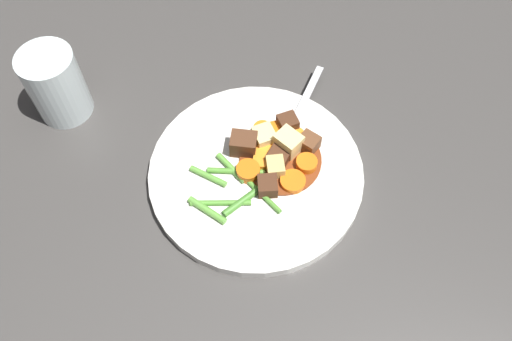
% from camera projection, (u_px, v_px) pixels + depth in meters
% --- Properties ---
extents(ground_plane, '(3.00, 3.00, 0.00)m').
position_uv_depth(ground_plane, '(256.00, 177.00, 0.70)').
color(ground_plane, '#423F3D').
extents(dinner_plate, '(0.28, 0.28, 0.02)m').
position_uv_depth(dinner_plate, '(256.00, 174.00, 0.69)').
color(dinner_plate, white).
rests_on(dinner_plate, ground_plane).
extents(stew_sauce, '(0.11, 0.11, 0.00)m').
position_uv_depth(stew_sauce, '(279.00, 157.00, 0.69)').
color(stew_sauce, brown).
rests_on(stew_sauce, dinner_plate).
extents(carrot_slice_0, '(0.04, 0.04, 0.01)m').
position_uv_depth(carrot_slice_0, '(268.00, 152.00, 0.69)').
color(carrot_slice_0, orange).
rests_on(carrot_slice_0, dinner_plate).
extents(carrot_slice_1, '(0.03, 0.03, 0.01)m').
position_uv_depth(carrot_slice_1, '(275.00, 132.00, 0.71)').
color(carrot_slice_1, orange).
rests_on(carrot_slice_1, dinner_plate).
extents(carrot_slice_2, '(0.03, 0.03, 0.01)m').
position_uv_depth(carrot_slice_2, '(263.00, 161.00, 0.69)').
color(carrot_slice_2, orange).
rests_on(carrot_slice_2, dinner_plate).
extents(carrot_slice_3, '(0.04, 0.04, 0.01)m').
position_uv_depth(carrot_slice_3, '(294.00, 138.00, 0.71)').
color(carrot_slice_3, orange).
rests_on(carrot_slice_3, dinner_plate).
extents(carrot_slice_4, '(0.04, 0.04, 0.01)m').
position_uv_depth(carrot_slice_4, '(293.00, 182.00, 0.67)').
color(carrot_slice_4, orange).
rests_on(carrot_slice_4, dinner_plate).
extents(carrot_slice_5, '(0.03, 0.03, 0.01)m').
position_uv_depth(carrot_slice_5, '(262.00, 130.00, 0.71)').
color(carrot_slice_5, orange).
rests_on(carrot_slice_5, dinner_plate).
extents(carrot_slice_6, '(0.04, 0.04, 0.01)m').
position_uv_depth(carrot_slice_6, '(307.00, 164.00, 0.68)').
color(carrot_slice_6, orange).
rests_on(carrot_slice_6, dinner_plate).
extents(carrot_slice_7, '(0.04, 0.04, 0.01)m').
position_uv_depth(carrot_slice_7, '(249.00, 173.00, 0.68)').
color(carrot_slice_7, orange).
rests_on(carrot_slice_7, dinner_plate).
extents(potato_chunk_0, '(0.03, 0.03, 0.02)m').
position_uv_depth(potato_chunk_0, '(264.00, 137.00, 0.70)').
color(potato_chunk_0, '#EAD68C').
rests_on(potato_chunk_0, dinner_plate).
extents(potato_chunk_1, '(0.04, 0.04, 0.03)m').
position_uv_depth(potato_chunk_1, '(288.00, 143.00, 0.69)').
color(potato_chunk_1, '#EAD68C').
rests_on(potato_chunk_1, dinner_plate).
extents(potato_chunk_2, '(0.03, 0.03, 0.02)m').
position_uv_depth(potato_chunk_2, '(275.00, 167.00, 0.68)').
color(potato_chunk_2, '#DBBC6B').
rests_on(potato_chunk_2, dinner_plate).
extents(meat_chunk_0, '(0.03, 0.03, 0.02)m').
position_uv_depth(meat_chunk_0, '(310.00, 145.00, 0.69)').
color(meat_chunk_0, brown).
rests_on(meat_chunk_0, dinner_plate).
extents(meat_chunk_1, '(0.03, 0.03, 0.02)m').
position_uv_depth(meat_chunk_1, '(288.00, 124.00, 0.71)').
color(meat_chunk_1, '#4C2B19').
rests_on(meat_chunk_1, dinner_plate).
extents(meat_chunk_2, '(0.03, 0.03, 0.02)m').
position_uv_depth(meat_chunk_2, '(271.00, 185.00, 0.66)').
color(meat_chunk_2, '#4C2B19').
rests_on(meat_chunk_2, dinner_plate).
extents(meat_chunk_3, '(0.04, 0.04, 0.02)m').
position_uv_depth(meat_chunk_3, '(279.00, 158.00, 0.68)').
color(meat_chunk_3, '#4C2B19').
rests_on(meat_chunk_3, dinner_plate).
extents(meat_chunk_4, '(0.04, 0.04, 0.03)m').
position_uv_depth(meat_chunk_4, '(246.00, 143.00, 0.69)').
color(meat_chunk_4, '#56331E').
rests_on(meat_chunk_4, dinner_plate).
extents(green_bean_0, '(0.07, 0.04, 0.01)m').
position_uv_depth(green_bean_0, '(221.00, 203.00, 0.66)').
color(green_bean_0, '#599E38').
rests_on(green_bean_0, dinner_plate).
extents(green_bean_1, '(0.08, 0.03, 0.01)m').
position_uv_depth(green_bean_1, '(254.00, 192.00, 0.67)').
color(green_bean_1, '#599E38').
rests_on(green_bean_1, dinner_plate).
extents(green_bean_2, '(0.02, 0.07, 0.01)m').
position_uv_depth(green_bean_2, '(261.00, 194.00, 0.67)').
color(green_bean_2, '#599E38').
rests_on(green_bean_2, dinner_plate).
extents(green_bean_3, '(0.03, 0.05, 0.01)m').
position_uv_depth(green_bean_3, '(207.00, 210.00, 0.65)').
color(green_bean_3, '#66AD42').
rests_on(green_bean_3, dinner_plate).
extents(green_bean_4, '(0.07, 0.02, 0.01)m').
position_uv_depth(green_bean_4, '(246.00, 198.00, 0.66)').
color(green_bean_4, '#4C8E33').
rests_on(green_bean_4, dinner_plate).
extents(green_bean_5, '(0.07, 0.04, 0.01)m').
position_uv_depth(green_bean_5, '(236.00, 171.00, 0.68)').
color(green_bean_5, '#599E38').
rests_on(green_bean_5, dinner_plate).
extents(green_bean_6, '(0.04, 0.05, 0.01)m').
position_uv_depth(green_bean_6, '(208.00, 176.00, 0.68)').
color(green_bean_6, '#66AD42').
rests_on(green_bean_6, dinner_plate).
extents(green_bean_7, '(0.02, 0.05, 0.01)m').
position_uv_depth(green_bean_7, '(231.00, 168.00, 0.68)').
color(green_bean_7, '#66AD42').
rests_on(green_bean_7, dinner_plate).
extents(fork, '(0.14, 0.12, 0.00)m').
position_uv_depth(fork, '(297.00, 116.00, 0.73)').
color(fork, silver).
rests_on(fork, dinner_plate).
extents(water_glass, '(0.07, 0.07, 0.10)m').
position_uv_depth(water_glass, '(56.00, 85.00, 0.71)').
color(water_glass, silver).
rests_on(water_glass, ground_plane).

